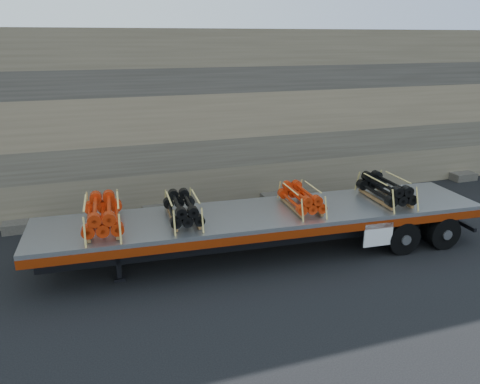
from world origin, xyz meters
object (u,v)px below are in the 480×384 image
at_px(trailer, 265,232).
at_px(bundle_midrear, 301,198).
at_px(bundle_front, 103,215).
at_px(bundle_midfront, 183,209).
at_px(bundle_rear, 386,190).

height_order(trailer, bundle_midrear, bundle_midrear).
relative_size(trailer, bundle_front, 6.45).
xyz_separation_m(bundle_midfront, bundle_midrear, (3.82, -0.23, -0.01)).
bearing_deg(bundle_midrear, trailer, -180.00).
distance_m(bundle_midfront, bundle_rear, 6.88).
height_order(bundle_midfront, bundle_rear, bundle_rear).
height_order(trailer, bundle_front, bundle_front).
xyz_separation_m(trailer, bundle_rear, (4.26, -0.26, 1.09)).
relative_size(bundle_midrear, bundle_rear, 0.90).
relative_size(trailer, bundle_rear, 6.78).
bearing_deg(bundle_midfront, trailer, 0.00).
bearing_deg(bundle_front, bundle_midfront, 0.00).
bearing_deg(bundle_midfront, bundle_front, -180.00).
bearing_deg(bundle_front, bundle_midrear, 0.00).
distance_m(bundle_front, bundle_midrear, 6.15).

